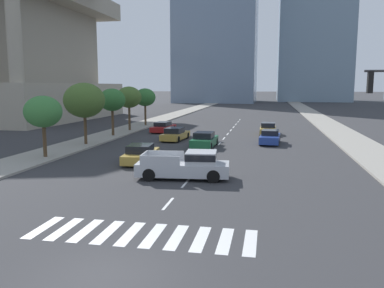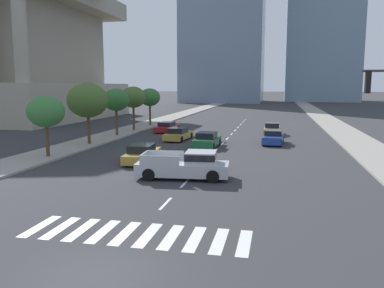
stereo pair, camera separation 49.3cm
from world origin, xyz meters
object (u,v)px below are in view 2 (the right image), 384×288
Objects in this scene: pickup_truck at (187,165)px; sedan_gold_4 at (142,154)px; street_tree_nearest at (46,112)px; street_tree_fourth at (133,97)px; sedan_gold_0 at (272,129)px; sedan_gold_5 at (178,134)px; street_tree_third at (116,100)px; sedan_red_2 at (167,127)px; street_tree_second at (88,100)px; street_tree_fifth at (150,97)px; sedan_green_1 at (207,140)px; sedan_blue_3 at (273,138)px.

pickup_truck is 6.15m from sedan_gold_4.
street_tree_nearest is 0.88× the size of street_tree_fourth.
sedan_gold_0 reaches higher than sedan_gold_5.
pickup_truck is at bearing -139.88° from sedan_gold_4.
sedan_gold_0 is at bearing -48.26° from sedan_gold_5.
sedan_gold_0 is at bearing 17.53° from street_tree_third.
sedan_red_2 is 0.86× the size of street_tree_second.
sedan_gold_5 is 15.67m from street_tree_fifth.
street_tree_second reaches higher than street_tree_fourth.
street_tree_fourth is (-7.71, 19.01, 3.55)m from sedan_gold_4.
sedan_red_2 is 7.53m from sedan_gold_5.
street_tree_nearest is 6.95m from street_tree_second.
sedan_gold_5 is at bearing 100.83° from pickup_truck.
sedan_gold_4 is at bearing -164.65° from sedan_red_2.
pickup_truck is 1.12× the size of street_tree_fifth.
street_tree_nearest reaches higher than sedan_green_1.
sedan_blue_3 reaches higher than sedan_red_2.
pickup_truck is at bearing -43.18° from street_tree_second.
sedan_gold_4 is 8.26m from street_tree_nearest.
street_tree_fourth is at bearing 52.52° from sedan_gold_5.
sedan_gold_0 is 12.32m from sedan_green_1.
pickup_truck is 1.28× the size of sedan_green_1.
street_tree_third reaches higher than street_tree_fifth.
sedan_gold_4 is (-3.40, -8.04, -0.03)m from sedan_green_1.
street_tree_second reaches higher than street_tree_third.
sedan_green_1 is at bearing -44.63° from street_tree_fourth.
sedan_green_1 is at bearing 89.45° from pickup_truck.
sedan_gold_5 is (-0.29, 12.09, -0.01)m from sedan_gold_4.
sedan_green_1 is 6.80m from sedan_blue_3.
sedan_gold_5 is at bearing 58.32° from street_tree_nearest.
sedan_blue_3 is (12.70, -7.51, 0.03)m from sedan_red_2.
street_tree_second is 1.11× the size of street_tree_third.
sedan_gold_0 reaches higher than sedan_blue_3.
sedan_gold_0 is 17.17m from street_tree_fourth.
street_tree_fifth is at bearing 107.06° from pickup_truck.
street_tree_fourth is at bearing 90.00° from street_tree_third.
street_tree_fifth reaches higher than sedan_blue_3.
sedan_gold_4 is (3.40, -18.95, 0.03)m from sedan_red_2.
sedan_gold_0 is (4.73, 23.30, -0.20)m from pickup_truck.
street_tree_second is at bearing 90.00° from street_tree_nearest.
street_tree_second is 1.07× the size of street_tree_fourth.
street_tree_fifth is (-0.00, 11.82, -0.05)m from street_tree_third.
street_tree_second is (-11.11, -1.05, 3.58)m from sedan_green_1.
sedan_gold_0 is 21.03m from sedan_gold_4.
sedan_red_2 is 19.59m from street_tree_nearest.
sedan_gold_5 is (-9.38, -6.87, -0.01)m from sedan_gold_0.
sedan_blue_3 is 0.77× the size of street_tree_second.
sedan_green_1 is 8.73m from sedan_gold_4.
sedan_red_2 is 19.25m from sedan_gold_4.
street_tree_third is (0.00, 6.66, -0.20)m from street_tree_second.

